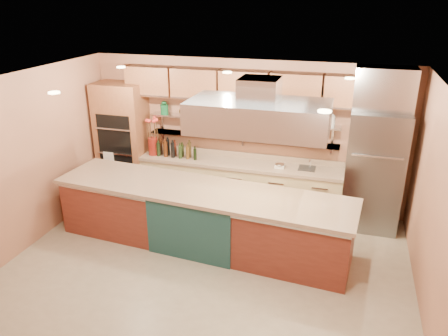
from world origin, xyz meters
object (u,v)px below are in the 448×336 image
(refrigerator, at_px, (374,171))
(copper_kettle, at_px, (184,111))
(flower_vase, at_px, (153,146))
(green_canister, at_px, (223,114))
(island, at_px, (202,217))
(kitchen_scale, at_px, (280,165))

(refrigerator, distance_m, copper_kettle, 3.63)
(flower_vase, relative_size, green_canister, 1.97)
(refrigerator, xyz_separation_m, green_canister, (-2.76, 0.23, 0.75))
(island, height_order, kitchen_scale, kitchen_scale)
(refrigerator, distance_m, flower_vase, 4.13)
(island, height_order, copper_kettle, copper_kettle)
(refrigerator, relative_size, flower_vase, 6.06)
(green_canister, bearing_deg, flower_vase, -170.87)
(flower_vase, bearing_deg, green_canister, 9.13)
(flower_vase, xyz_separation_m, kitchen_scale, (2.51, 0.00, -0.13))
(island, xyz_separation_m, kitchen_scale, (1.02, 1.43, 0.48))
(copper_kettle, xyz_separation_m, green_canister, (0.79, 0.00, 0.01))
(green_canister, bearing_deg, copper_kettle, 180.00)
(refrigerator, height_order, kitchen_scale, refrigerator)
(refrigerator, relative_size, island, 0.44)
(kitchen_scale, bearing_deg, green_canister, 156.08)
(copper_kettle, bearing_deg, kitchen_scale, -6.52)
(flower_vase, relative_size, copper_kettle, 1.83)
(island, relative_size, copper_kettle, 25.31)
(flower_vase, distance_m, copper_kettle, 0.93)
(copper_kettle, height_order, green_canister, green_canister)
(flower_vase, bearing_deg, kitchen_scale, 0.00)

